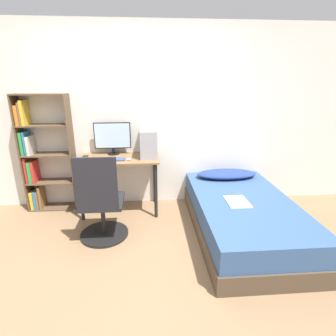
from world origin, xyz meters
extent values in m
plane|color=#846647|center=(0.00, 0.00, 0.00)|extent=(14.00, 14.00, 0.00)
cube|color=silver|center=(0.00, 1.56, 1.25)|extent=(8.00, 0.05, 2.50)
cube|color=brown|center=(-0.28, 1.24, 0.77)|extent=(1.07, 0.58, 0.02)
cylinder|color=black|center=(-0.76, 1.01, 0.38)|extent=(0.04, 0.04, 0.75)
cylinder|color=black|center=(0.21, 1.01, 0.38)|extent=(0.04, 0.04, 0.75)
cylinder|color=black|center=(-0.76, 1.48, 0.38)|extent=(0.04, 0.04, 0.75)
cylinder|color=black|center=(0.21, 1.48, 0.38)|extent=(0.04, 0.04, 0.75)
cube|color=brown|center=(-1.57, 1.40, 0.80)|extent=(0.02, 0.26, 1.60)
cube|color=brown|center=(-0.92, 1.40, 0.80)|extent=(0.02, 0.26, 1.60)
cube|color=brown|center=(-1.24, 1.40, 0.01)|extent=(0.63, 0.26, 0.02)
cube|color=brown|center=(-1.24, 1.40, 0.40)|extent=(0.63, 0.26, 0.02)
cube|color=brown|center=(-1.24, 1.40, 0.80)|extent=(0.63, 0.26, 0.02)
cube|color=brown|center=(-1.24, 1.40, 1.19)|extent=(0.63, 0.26, 0.02)
cube|color=brown|center=(-1.24, 1.40, 1.59)|extent=(0.63, 0.26, 0.02)
cube|color=gold|center=(-1.53, 1.40, 0.14)|extent=(0.04, 0.22, 0.25)
cube|color=#2870B7|center=(-1.48, 1.40, 0.15)|extent=(0.03, 0.22, 0.26)
cube|color=brown|center=(-1.45, 1.40, 0.15)|extent=(0.03, 0.22, 0.26)
cube|color=brown|center=(-1.41, 1.40, 0.18)|extent=(0.03, 0.22, 0.33)
cube|color=red|center=(-1.54, 1.40, 0.59)|extent=(0.03, 0.22, 0.35)
cube|color=green|center=(-1.49, 1.40, 0.56)|extent=(0.04, 0.22, 0.30)
cube|color=red|center=(-1.45, 1.40, 0.56)|extent=(0.03, 0.22, 0.30)
cube|color=green|center=(-1.53, 1.40, 0.96)|extent=(0.04, 0.22, 0.31)
cube|color=#2870B7|center=(-1.49, 1.40, 0.96)|extent=(0.02, 0.22, 0.31)
cube|color=beige|center=(-1.45, 1.40, 0.93)|extent=(0.04, 0.22, 0.25)
cube|color=orange|center=(-1.53, 1.40, 1.33)|extent=(0.04, 0.22, 0.26)
cube|color=brown|center=(-1.49, 1.40, 1.35)|extent=(0.02, 0.22, 0.29)
cube|color=gold|center=(-1.46, 1.40, 1.36)|extent=(0.04, 0.22, 0.32)
cylinder|color=black|center=(-0.42, 0.61, 0.01)|extent=(0.56, 0.56, 0.03)
cylinder|color=black|center=(-0.42, 0.61, 0.23)|extent=(0.05, 0.05, 0.39)
cube|color=black|center=(-0.42, 0.61, 0.44)|extent=(0.49, 0.49, 0.04)
cube|color=black|center=(-0.42, 0.39, 0.74)|extent=(0.44, 0.04, 0.57)
cube|color=#4C3D2D|center=(1.22, 0.55, 0.10)|extent=(1.11, 1.97, 0.20)
cube|color=#33517F|center=(1.22, 0.55, 0.32)|extent=(1.08, 1.93, 0.24)
ellipsoid|color=navy|center=(1.22, 1.27, 0.49)|extent=(0.85, 0.36, 0.11)
cube|color=silver|center=(1.12, 0.48, 0.44)|extent=(0.24, 0.32, 0.01)
cylinder|color=black|center=(-0.36, 1.43, 0.78)|extent=(0.17, 0.17, 0.01)
cylinder|color=black|center=(-0.36, 1.43, 0.83)|extent=(0.04, 0.04, 0.09)
cube|color=black|center=(-0.36, 1.44, 1.04)|extent=(0.50, 0.01, 0.36)
cube|color=#B2D1EF|center=(-0.36, 1.43, 1.04)|extent=(0.47, 0.01, 0.33)
cube|color=#33477A|center=(-0.37, 1.13, 0.79)|extent=(0.37, 0.12, 0.02)
cube|color=#99999E|center=(0.13, 1.30, 0.96)|extent=(0.22, 0.43, 0.37)
ellipsoid|color=silver|center=(-0.13, 1.13, 0.79)|extent=(0.06, 0.09, 0.02)
cube|color=black|center=(-0.73, 1.31, 0.78)|extent=(0.07, 0.14, 0.01)
camera|label=1|loc=(0.12, -2.16, 1.74)|focal=28.00mm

